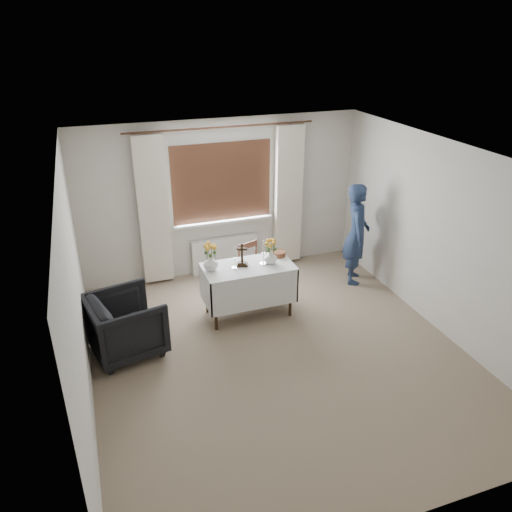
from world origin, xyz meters
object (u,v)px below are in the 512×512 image
Objects in this scene: wooden_cross at (242,255)px; flower_vase_right at (271,257)px; person at (356,234)px; armchair at (126,325)px; altar_table at (248,290)px; flower_vase_left at (211,263)px; wooden_chair at (255,271)px.

flower_vase_right is at bearing 10.31° from wooden_cross.
armchair is at bearing 126.58° from person.
wooden_cross is at bearing 153.36° from altar_table.
altar_table is 6.59× the size of flower_vase_right.
flower_vase_right is at bearing -4.27° from altar_table.
altar_table is at bearing 175.73° from flower_vase_right.
person is at bearing 30.14° from wooden_cross.
flower_vase_left is 1.12× the size of flower_vase_right.
wooden_chair is (0.26, 0.48, 0.03)m from altar_table.
wooden_cross is at bearing -148.10° from wooden_chair.
person is 1.66m from flower_vase_right.
wooden_chair is at bearing 71.93° from wooden_cross.
armchair is 2.11m from flower_vase_right.
person is at bearing -22.86° from wooden_chair.
wooden_chair is at bearing -79.79° from armchair.
wooden_chair is at bearing 96.44° from flower_vase_right.
flower_vase_right is at bearing -5.21° from flower_vase_left.
altar_table is 1.44× the size of armchair.
wooden_chair is at bearing 29.07° from flower_vase_left.
person reaches higher than armchair.
altar_table is at bearing -7.49° from wooden_cross.
flower_vase_left reaches higher than wooden_chair.
wooden_cross reaches higher than wooden_chair.
wooden_chair is 4.40× the size of flower_vase_right.
person is 2.03m from wooden_cross.
armchair is at bearing -178.35° from wooden_chair.
flower_vase_left is at bearing -171.81° from wooden_chair.
person is at bearing 15.67° from flower_vase_right.
flower_vase_right is (0.39, -0.06, -0.07)m from wooden_cross.
flower_vase_left is 0.83m from flower_vase_right.
armchair is 0.53× the size of person.
flower_vase_left is (-0.51, 0.05, 0.49)m from altar_table.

